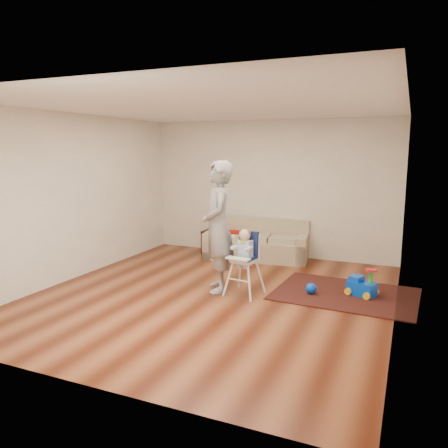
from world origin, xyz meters
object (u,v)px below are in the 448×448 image
at_px(toy_ball, 311,288).
at_px(sofa, 256,240).
at_px(ride_on_toy, 362,281).
at_px(high_chair, 245,263).
at_px(adult, 218,227).
at_px(side_table, 216,242).

bearing_deg(toy_ball, sofa, 130.15).
relative_size(ride_on_toy, toy_ball, 2.62).
bearing_deg(high_chair, adult, -176.57).
height_order(ride_on_toy, toy_ball, ride_on_toy).
height_order(sofa, toy_ball, sofa).
relative_size(side_table, toy_ball, 2.97).
distance_m(toy_ball, high_chair, 1.06).
distance_m(toy_ball, adult, 1.65).
distance_m(sofa, adult, 2.15).
bearing_deg(sofa, adult, -94.58).
relative_size(sofa, ride_on_toy, 4.92).
bearing_deg(toy_ball, ride_on_toy, 18.33).
height_order(side_table, adult, adult).
height_order(sofa, ride_on_toy, sofa).
bearing_deg(high_chair, toy_ball, 30.78).
distance_m(high_chair, adult, 0.67).
distance_m(sofa, ride_on_toy, 2.63).
bearing_deg(ride_on_toy, adult, -143.20).
relative_size(ride_on_toy, adult, 0.21).
bearing_deg(toy_ball, adult, -165.90).
xyz_separation_m(sofa, toy_ball, (1.46, -1.73, -0.29)).
bearing_deg(adult, high_chair, 57.36).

